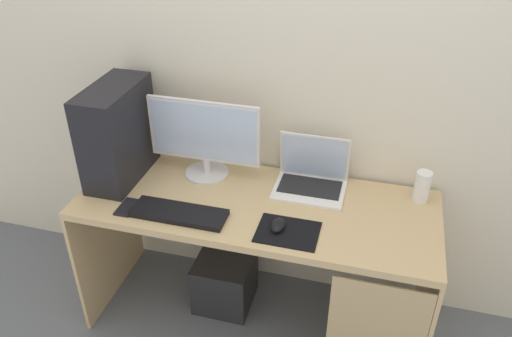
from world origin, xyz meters
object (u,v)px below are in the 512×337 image
at_px(pc_tower, 118,133).
at_px(monitor, 204,138).
at_px(subwoofer, 225,281).
at_px(laptop, 311,178).
at_px(cell_phone, 127,207).
at_px(mouse_left, 278,225).
at_px(keyboard, 179,213).
at_px(speaker, 422,187).

bearing_deg(pc_tower, monitor, 15.53).
relative_size(pc_tower, subwoofer, 1.60).
relative_size(monitor, laptop, 1.65).
bearing_deg(monitor, subwoofer, -43.34).
height_order(cell_phone, subwoofer, cell_phone).
bearing_deg(mouse_left, laptop, 77.63).
bearing_deg(monitor, laptop, 2.97).
bearing_deg(mouse_left, keyboard, -177.39).
bearing_deg(laptop, monitor, -177.03).
distance_m(keyboard, cell_phone, 0.25).
height_order(laptop, mouse_left, laptop).
bearing_deg(pc_tower, cell_phone, -59.88).
bearing_deg(monitor, speaker, 2.73).
relative_size(monitor, subwoofer, 1.87).
distance_m(mouse_left, subwoofer, 0.73).
xyz_separation_m(keyboard, subwoofer, (0.11, 0.24, -0.61)).
bearing_deg(speaker, keyboard, -158.80).
height_order(mouse_left, subwoofer, mouse_left).
distance_m(laptop, subwoofer, 0.77).
height_order(monitor, cell_phone, monitor).
xyz_separation_m(pc_tower, subwoofer, (0.50, 0.01, -0.83)).
relative_size(pc_tower, keyboard, 1.11).
bearing_deg(mouse_left, speaker, 32.92).
xyz_separation_m(monitor, cell_phone, (-0.25, -0.36, -0.20)).
relative_size(speaker, mouse_left, 1.56).
relative_size(laptop, subwoofer, 1.13).
relative_size(pc_tower, speaker, 3.09).
distance_m(cell_phone, subwoofer, 0.74).
bearing_deg(subwoofer, mouse_left, -34.27).
bearing_deg(laptop, pc_tower, -171.49).
height_order(monitor, speaker, monitor).
bearing_deg(pc_tower, mouse_left, -14.69).
distance_m(laptop, mouse_left, 0.36).
bearing_deg(subwoofer, pc_tower, -179.20).
bearing_deg(keyboard, speaker, 21.20).
relative_size(monitor, cell_phone, 4.18).
height_order(pc_tower, keyboard, pc_tower).
xyz_separation_m(speaker, cell_phone, (-1.26, -0.40, -0.07)).
bearing_deg(pc_tower, laptop, 8.51).
bearing_deg(keyboard, subwoofer, 65.82).
distance_m(keyboard, subwoofer, 0.66).
bearing_deg(laptop, mouse_left, -102.37).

